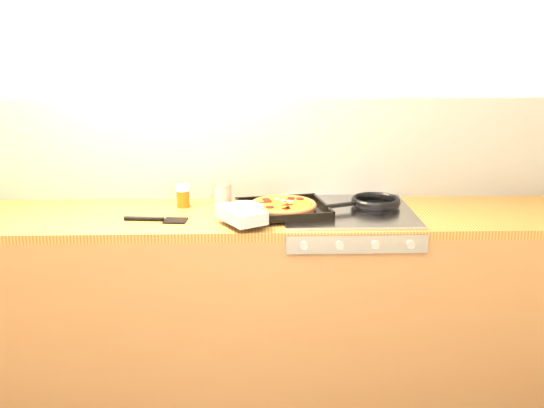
{
  "coord_description": "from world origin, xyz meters",
  "views": [
    {
      "loc": [
        0.01,
        -1.73,
        1.72
      ],
      "look_at": [
        0.1,
        1.08,
        0.95
      ],
      "focal_mm": 42.0,
      "sensor_mm": 36.0,
      "label": 1
    }
  ],
  "objects_px": {
    "pizza_on_tray": "(271,208)",
    "juice_glass": "(183,196)",
    "tomato_can": "(223,195)",
    "frying_pan": "(375,203)"
  },
  "relations": [
    {
      "from": "frying_pan",
      "to": "juice_glass",
      "type": "height_order",
      "value": "juice_glass"
    },
    {
      "from": "frying_pan",
      "to": "juice_glass",
      "type": "xyz_separation_m",
      "value": [
        -0.91,
        0.08,
        0.02
      ]
    },
    {
      "from": "tomato_can",
      "to": "frying_pan",
      "type": "bearing_deg",
      "value": -6.27
    },
    {
      "from": "pizza_on_tray",
      "to": "frying_pan",
      "type": "xyz_separation_m",
      "value": [
        0.49,
        0.11,
        -0.01
      ]
    },
    {
      "from": "tomato_can",
      "to": "juice_glass",
      "type": "xyz_separation_m",
      "value": [
        -0.19,
        0.0,
        -0.0
      ]
    },
    {
      "from": "pizza_on_tray",
      "to": "juice_glass",
      "type": "xyz_separation_m",
      "value": [
        -0.42,
        0.19,
        0.01
      ]
    },
    {
      "from": "frying_pan",
      "to": "juice_glass",
      "type": "distance_m",
      "value": 0.91
    },
    {
      "from": "pizza_on_tray",
      "to": "juice_glass",
      "type": "relative_size",
      "value": 4.95
    },
    {
      "from": "pizza_on_tray",
      "to": "juice_glass",
      "type": "height_order",
      "value": "juice_glass"
    },
    {
      "from": "pizza_on_tray",
      "to": "juice_glass",
      "type": "bearing_deg",
      "value": 155.54
    }
  ]
}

